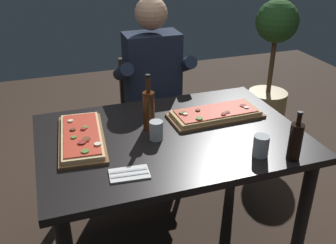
# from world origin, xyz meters

# --- Properties ---
(ground_plane) EXTENTS (6.40, 6.40, 0.00)m
(ground_plane) POSITION_xyz_m (0.00, 0.00, 0.00)
(ground_plane) COLOR #38281E
(dining_table) EXTENTS (1.40, 0.96, 0.74)m
(dining_table) POSITION_xyz_m (0.00, 0.00, 0.64)
(dining_table) COLOR black
(dining_table) RESTS_ON ground_plane
(pizza_rectangular_front) EXTENTS (0.55, 0.26, 0.05)m
(pizza_rectangular_front) POSITION_xyz_m (0.31, 0.12, 0.76)
(pizza_rectangular_front) COLOR brown
(pizza_rectangular_front) RESTS_ON dining_table
(pizza_rectangular_left) EXTENTS (0.28, 0.56, 0.05)m
(pizza_rectangular_left) POSITION_xyz_m (-0.46, 0.09, 0.76)
(pizza_rectangular_left) COLOR brown
(pizza_rectangular_left) RESTS_ON dining_table
(wine_bottle_dark) EXTENTS (0.06, 0.06, 0.31)m
(wine_bottle_dark) POSITION_xyz_m (-0.09, 0.10, 0.86)
(wine_bottle_dark) COLOR #47230F
(wine_bottle_dark) RESTS_ON dining_table
(oil_bottle_amber) EXTENTS (0.06, 0.06, 0.25)m
(oil_bottle_amber) POSITION_xyz_m (0.47, -0.42, 0.84)
(oil_bottle_amber) COLOR black
(oil_bottle_amber) RESTS_ON dining_table
(tumbler_near_camera) EXTENTS (0.07, 0.07, 0.10)m
(tumbler_near_camera) POSITION_xyz_m (-0.09, -0.02, 0.78)
(tumbler_near_camera) COLOR silver
(tumbler_near_camera) RESTS_ON dining_table
(tumbler_far_side) EXTENTS (0.08, 0.08, 0.11)m
(tumbler_far_side) POSITION_xyz_m (0.34, -0.34, 0.79)
(tumbler_far_side) COLOR silver
(tumbler_far_side) RESTS_ON dining_table
(napkin_cutlery_set) EXTENTS (0.19, 0.13, 0.01)m
(napkin_cutlery_set) POSITION_xyz_m (-0.30, -0.29, 0.74)
(napkin_cutlery_set) COLOR white
(napkin_cutlery_set) RESTS_ON dining_table
(diner_chair) EXTENTS (0.44, 0.44, 0.87)m
(diner_chair) POSITION_xyz_m (0.13, 0.86, 0.49)
(diner_chair) COLOR #3D2B1E
(diner_chair) RESTS_ON ground_plane
(seated_diner) EXTENTS (0.53, 0.41, 1.33)m
(seated_diner) POSITION_xyz_m (0.13, 0.74, 0.74)
(seated_diner) COLOR #23232D
(seated_diner) RESTS_ON ground_plane
(potted_plant_corner) EXTENTS (0.38, 0.38, 1.17)m
(potted_plant_corner) POSITION_xyz_m (1.42, 1.24, 0.62)
(potted_plant_corner) COLOR tan
(potted_plant_corner) RESTS_ON ground_plane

